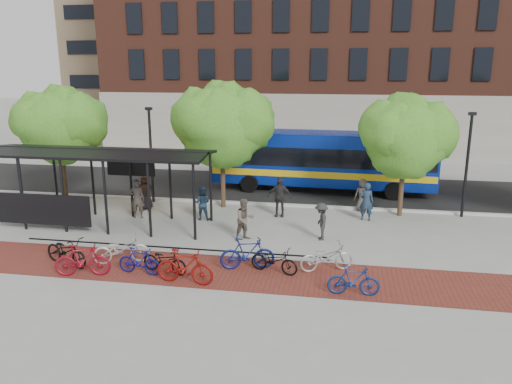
% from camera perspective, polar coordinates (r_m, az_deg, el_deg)
% --- Properties ---
extents(ground, '(160.00, 160.00, 0.00)m').
position_cam_1_polar(ground, '(22.74, 1.68, -4.33)').
color(ground, '#9E9E99').
rests_on(ground, ground).
extents(asphalt_street, '(160.00, 8.00, 0.01)m').
position_cam_1_polar(asphalt_street, '(30.37, 3.85, 0.47)').
color(asphalt_street, black).
rests_on(asphalt_street, ground).
extents(curb, '(160.00, 0.25, 0.12)m').
position_cam_1_polar(curb, '(26.52, 2.93, -1.47)').
color(curb, '#B7B7B2').
rests_on(curb, ground).
extents(brick_strip, '(24.00, 3.00, 0.01)m').
position_cam_1_polar(brick_strip, '(18.58, -6.77, -8.83)').
color(brick_strip, maroon).
rests_on(brick_strip, ground).
extents(bike_rack_rail, '(12.00, 0.05, 0.95)m').
position_cam_1_polar(bike_rack_rail, '(19.76, -9.67, -7.50)').
color(bike_rack_rail, black).
rests_on(bike_rack_rail, ground).
extents(building_brick, '(55.00, 14.00, 20.00)m').
position_cam_1_polar(building_brick, '(47.91, 19.08, 16.88)').
color(building_brick, '#5B2C20').
rests_on(building_brick, ground).
extents(bus_shelter, '(10.60, 3.07, 3.60)m').
position_cam_1_polar(bus_shelter, '(24.04, -18.03, 3.38)').
color(bus_shelter, black).
rests_on(bus_shelter, ground).
extents(tree_a, '(4.90, 4.00, 6.18)m').
position_cam_1_polar(tree_a, '(29.02, -21.38, 7.36)').
color(tree_a, '#382619').
rests_on(tree_a, ground).
extents(tree_b, '(5.15, 4.20, 6.47)m').
position_cam_1_polar(tree_b, '(25.54, -3.67, 7.98)').
color(tree_b, '#382619').
rests_on(tree_b, ground).
extents(tree_c, '(4.66, 3.80, 5.92)m').
position_cam_1_polar(tree_c, '(25.07, 16.89, 6.34)').
color(tree_c, '#382619').
rests_on(tree_c, ground).
extents(lamp_post_left, '(0.35, 0.20, 5.12)m').
position_cam_1_polar(lamp_post_left, '(27.26, -11.92, 4.47)').
color(lamp_post_left, black).
rests_on(lamp_post_left, ground).
extents(lamp_post_right, '(0.35, 0.20, 5.12)m').
position_cam_1_polar(lamp_post_right, '(26.03, 22.99, 3.17)').
color(lamp_post_right, black).
rests_on(lamp_post_right, ground).
extents(bus, '(12.91, 3.46, 3.46)m').
position_cam_1_polar(bus, '(29.59, 7.62, 3.92)').
color(bus, navy).
rests_on(bus, ground).
extents(bike_0, '(2.22, 1.43, 1.10)m').
position_cam_1_polar(bike_0, '(19.99, -20.86, -6.32)').
color(bike_0, black).
rests_on(bike_0, ground).
extents(bike_1, '(2.03, 0.97, 1.18)m').
position_cam_1_polar(bike_1, '(18.78, -19.23, -7.38)').
color(bike_1, maroon).
rests_on(bike_1, ground).
extents(bike_2, '(2.19, 1.46, 1.09)m').
position_cam_1_polar(bike_2, '(19.55, -15.16, -6.35)').
color(bike_2, '#B1B1B4').
rests_on(bike_2, ground).
extents(bike_3, '(1.69, 0.65, 0.99)m').
position_cam_1_polar(bike_3, '(18.41, -13.19, -7.70)').
color(bike_3, navy).
rests_on(bike_3, ground).
extents(bike_4, '(1.90, 1.04, 0.95)m').
position_cam_1_polar(bike_4, '(18.34, -10.38, -7.70)').
color(bike_4, black).
rests_on(bike_4, ground).
extents(bike_5, '(2.09, 0.76, 1.23)m').
position_cam_1_polar(bike_5, '(17.32, -8.14, -8.46)').
color(bike_5, maroon).
rests_on(bike_5, ground).
extents(bike_7, '(2.08, 1.06, 1.20)m').
position_cam_1_polar(bike_7, '(18.33, -1.00, -7.04)').
color(bike_7, navy).
rests_on(bike_7, ground).
extents(bike_8, '(1.92, 1.11, 0.95)m').
position_cam_1_polar(bike_8, '(18.07, 2.08, -7.80)').
color(bike_8, black).
rests_on(bike_8, ground).
extents(bike_10, '(2.11, 1.37, 1.05)m').
position_cam_1_polar(bike_10, '(18.38, 8.05, -7.38)').
color(bike_10, '#ACACAE').
rests_on(bike_10, ground).
extents(bike_11, '(1.71, 0.55, 1.02)m').
position_cam_1_polar(bike_11, '(16.69, 11.08, -9.90)').
color(bike_11, navy).
rests_on(bike_11, ground).
extents(pedestrian_0, '(0.97, 0.70, 1.84)m').
position_cam_1_polar(pedestrian_0, '(26.30, -12.53, 0.01)').
color(pedestrian_0, black).
rests_on(pedestrian_0, ground).
extents(pedestrian_1, '(0.78, 0.59, 1.94)m').
position_cam_1_polar(pedestrian_1, '(24.88, -13.43, -0.75)').
color(pedestrian_1, '#3F3732').
rests_on(pedestrian_1, ground).
extents(pedestrian_2, '(0.84, 0.67, 1.67)m').
position_cam_1_polar(pedestrian_2, '(24.10, -6.16, -1.25)').
color(pedestrian_2, '#1B2C3F').
rests_on(pedestrian_2, ground).
extents(pedestrian_4, '(1.17, 0.52, 1.98)m').
position_cam_1_polar(pedestrian_4, '(24.48, 2.69, -0.56)').
color(pedestrian_4, '#282828').
rests_on(pedestrian_4, ground).
extents(pedestrian_6, '(0.91, 0.69, 1.67)m').
position_cam_1_polar(pedestrian_6, '(25.97, 12.07, -0.34)').
color(pedestrian_6, '#463C38').
rests_on(pedestrian_6, ground).
extents(pedestrian_7, '(0.70, 0.47, 1.87)m').
position_cam_1_polar(pedestrian_7, '(24.40, 12.50, -1.07)').
color(pedestrian_7, '#1D2E44').
rests_on(pedestrian_7, ground).
extents(pedestrian_8, '(1.12, 1.09, 1.81)m').
position_cam_1_polar(pedestrian_8, '(21.20, -1.29, -3.16)').
color(pedestrian_8, brown).
rests_on(pedestrian_8, ground).
extents(pedestrian_9, '(0.78, 1.14, 1.62)m').
position_cam_1_polar(pedestrian_9, '(21.43, 7.46, -3.35)').
color(pedestrian_9, '#282828').
rests_on(pedestrian_9, ground).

